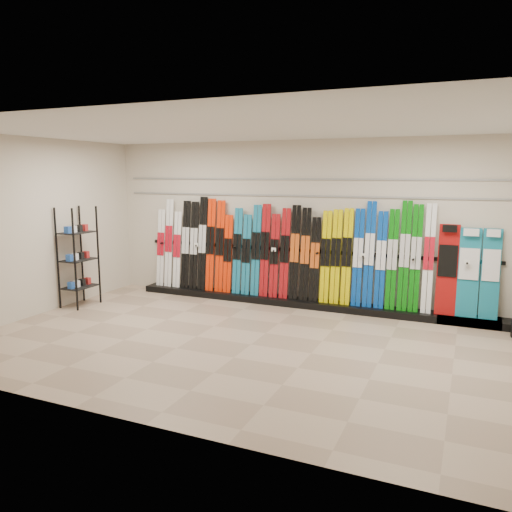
% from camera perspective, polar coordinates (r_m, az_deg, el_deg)
% --- Properties ---
extents(floor, '(8.00, 8.00, 0.00)m').
position_cam_1_polar(floor, '(7.19, -0.58, -10.08)').
color(floor, gray).
rests_on(floor, ground).
extents(back_wall, '(8.00, 0.00, 8.00)m').
position_cam_1_polar(back_wall, '(9.16, 5.80, 3.73)').
color(back_wall, beige).
rests_on(back_wall, floor).
extents(left_wall, '(0.00, 5.00, 5.00)m').
position_cam_1_polar(left_wall, '(9.21, -24.00, 3.00)').
color(left_wall, beige).
rests_on(left_wall, floor).
extents(ceiling, '(8.00, 8.00, 0.00)m').
position_cam_1_polar(ceiling, '(6.80, -0.62, 14.49)').
color(ceiling, silver).
rests_on(ceiling, back_wall).
extents(ski_rack_base, '(8.00, 0.40, 0.12)m').
position_cam_1_polar(ski_rack_base, '(9.14, 6.58, -5.48)').
color(ski_rack_base, black).
rests_on(ski_rack_base, floor).
extents(skis, '(5.38, 0.21, 1.84)m').
position_cam_1_polar(skis, '(9.20, 2.87, 0.42)').
color(skis, white).
rests_on(skis, ski_rack_base).
extents(snowboards, '(0.94, 0.23, 1.47)m').
position_cam_1_polar(snowboards, '(8.68, 23.01, -1.70)').
color(snowboards, '#990C0C').
rests_on(snowboards, ski_rack_base).
extents(accessory_rack, '(0.40, 0.60, 1.81)m').
position_cam_1_polar(accessory_rack, '(9.60, -19.65, -0.09)').
color(accessory_rack, black).
rests_on(accessory_rack, floor).
extents(slatwall_rail_0, '(7.60, 0.02, 0.03)m').
position_cam_1_polar(slatwall_rail_0, '(9.11, 5.82, 6.85)').
color(slatwall_rail_0, gray).
rests_on(slatwall_rail_0, back_wall).
extents(slatwall_rail_1, '(7.60, 0.02, 0.03)m').
position_cam_1_polar(slatwall_rail_1, '(9.10, 5.85, 8.74)').
color(slatwall_rail_1, gray).
rests_on(slatwall_rail_1, back_wall).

